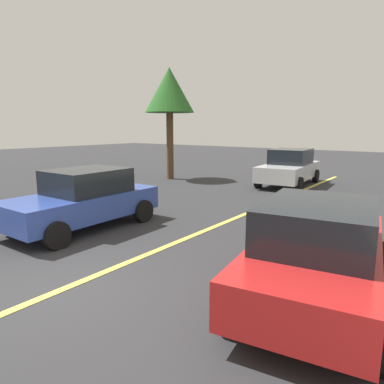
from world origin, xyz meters
name	(u,v)px	position (x,y,z in m)	size (l,w,h in m)	color
ground_plane	(59,291)	(0.00, 0.00, 0.00)	(80.00, 80.00, 0.00)	#2D2D30
lane_marking_centre	(174,243)	(3.00, 0.00, 0.01)	(28.00, 0.16, 0.01)	#E0D14C
car_silver_behind_van	(290,167)	(12.81, 1.07, 0.84)	(4.71, 2.38, 1.69)	#B7BABF
car_red_crossing	(317,251)	(2.31, -3.49, 0.81)	(4.50, 2.51, 1.60)	red
car_blue_approaching	(84,199)	(2.58, 2.81, 0.80)	(4.16, 2.11, 1.59)	#2D479E
tree_left_verge	(169,92)	(10.90, 6.84, 4.48)	(2.51, 2.51, 5.68)	#513823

